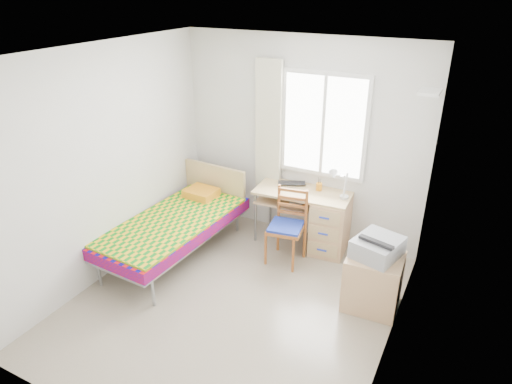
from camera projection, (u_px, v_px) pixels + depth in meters
floor at (234, 302)px, 4.92m from camera, size 3.50×3.50×0.00m
ceiling at (228, 53)px, 3.82m from camera, size 3.50×3.50×0.00m
wall_back at (301, 141)px, 5.78m from camera, size 3.20×0.00×3.20m
wall_left at (106, 165)px, 5.03m from camera, size 0.00×3.50×3.50m
wall_right at (401, 232)px, 3.70m from camera, size 0.00×3.50×3.50m
window at (324, 126)px, 5.53m from camera, size 1.10×0.04×1.30m
curtain at (269, 127)px, 5.83m from camera, size 0.35×0.05×1.70m
floating_shelf at (430, 92)px, 4.51m from camera, size 0.20×0.32×0.03m
bed at (177, 223)px, 5.64m from camera, size 1.06×2.08×0.88m
desk at (325, 221)px, 5.73m from camera, size 1.23×0.64×0.75m
chair at (288, 222)px, 5.47m from camera, size 0.46×0.46×0.93m
cabinet at (373, 281)px, 4.75m from camera, size 0.59×0.52×0.61m
printer at (378, 247)px, 4.61m from camera, size 0.51×0.56×0.20m
laptop at (292, 185)px, 5.86m from camera, size 0.41×0.35×0.03m
pen_cup at (319, 187)px, 5.73m from camera, size 0.08×0.08×0.10m
task_lamp at (338, 181)px, 5.36m from camera, size 0.23×0.33×0.42m
book at (292, 199)px, 5.87m from camera, size 0.19×0.25×0.02m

